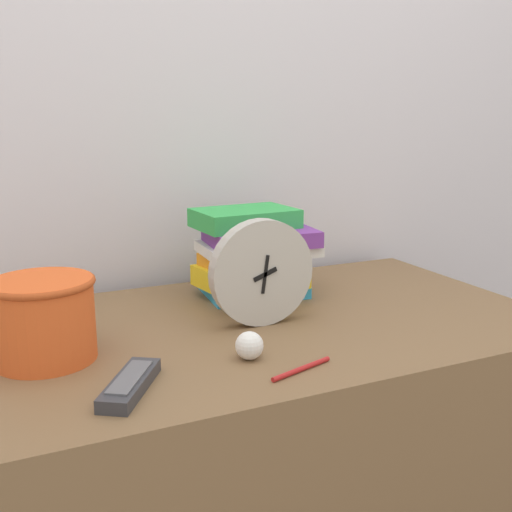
{
  "coord_description": "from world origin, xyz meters",
  "views": [
    {
      "loc": [
        -0.41,
        -0.67,
        1.16
      ],
      "look_at": [
        0.08,
        0.39,
        0.88
      ],
      "focal_mm": 42.0,
      "sensor_mm": 36.0,
      "label": 1
    }
  ],
  "objects_px": {
    "desk_clock": "(262,273)",
    "book_stack": "(253,254)",
    "basket": "(43,317)",
    "crumpled_paper_ball": "(249,346)",
    "pen": "(302,369)",
    "tv_remote": "(130,384)"
  },
  "relations": [
    {
      "from": "tv_remote",
      "to": "crumpled_paper_ball",
      "type": "height_order",
      "value": "crumpled_paper_ball"
    },
    {
      "from": "desk_clock",
      "to": "crumpled_paper_ball",
      "type": "height_order",
      "value": "desk_clock"
    },
    {
      "from": "basket",
      "to": "book_stack",
      "type": "bearing_deg",
      "value": 22.11
    },
    {
      "from": "basket",
      "to": "crumpled_paper_ball",
      "type": "height_order",
      "value": "basket"
    },
    {
      "from": "book_stack",
      "to": "basket",
      "type": "distance_m",
      "value": 0.49
    },
    {
      "from": "desk_clock",
      "to": "book_stack",
      "type": "xyz_separation_m",
      "value": [
        0.06,
        0.18,
        -0.01
      ]
    },
    {
      "from": "book_stack",
      "to": "crumpled_paper_ball",
      "type": "distance_m",
      "value": 0.36
    },
    {
      "from": "basket",
      "to": "pen",
      "type": "xyz_separation_m",
      "value": [
        0.35,
        -0.21,
        -0.07
      ]
    },
    {
      "from": "desk_clock",
      "to": "basket",
      "type": "xyz_separation_m",
      "value": [
        -0.39,
        -0.01,
        -0.03
      ]
    },
    {
      "from": "book_stack",
      "to": "basket",
      "type": "xyz_separation_m",
      "value": [
        -0.45,
        -0.18,
        -0.02
      ]
    },
    {
      "from": "basket",
      "to": "pen",
      "type": "height_order",
      "value": "basket"
    },
    {
      "from": "tv_remote",
      "to": "crumpled_paper_ball",
      "type": "relative_size",
      "value": 3.28
    },
    {
      "from": "desk_clock",
      "to": "basket",
      "type": "height_order",
      "value": "desk_clock"
    },
    {
      "from": "basket",
      "to": "tv_remote",
      "type": "bearing_deg",
      "value": -60.56
    },
    {
      "from": "desk_clock",
      "to": "tv_remote",
      "type": "distance_m",
      "value": 0.35
    },
    {
      "from": "crumpled_paper_ball",
      "to": "pen",
      "type": "height_order",
      "value": "crumpled_paper_ball"
    },
    {
      "from": "tv_remote",
      "to": "pen",
      "type": "height_order",
      "value": "tv_remote"
    },
    {
      "from": "desk_clock",
      "to": "book_stack",
      "type": "distance_m",
      "value": 0.19
    },
    {
      "from": "crumpled_paper_ball",
      "to": "pen",
      "type": "relative_size",
      "value": 0.39
    },
    {
      "from": "tv_remote",
      "to": "crumpled_paper_ball",
      "type": "xyz_separation_m",
      "value": [
        0.2,
        0.03,
        0.01
      ]
    },
    {
      "from": "basket",
      "to": "tv_remote",
      "type": "xyz_separation_m",
      "value": [
        0.1,
        -0.17,
        -0.06
      ]
    },
    {
      "from": "crumpled_paper_ball",
      "to": "book_stack",
      "type": "bearing_deg",
      "value": 64.65
    }
  ]
}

